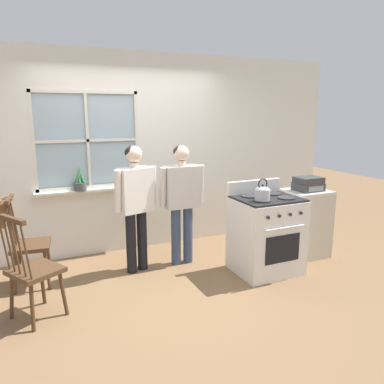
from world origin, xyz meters
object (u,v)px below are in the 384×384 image
handbag (2,213)px  side_counter (305,223)px  kettle (262,193)px  potted_plant (80,183)px  person_elderly_left (135,198)px  chair_near_wall (33,271)px  stereo (308,184)px  person_teen_center (182,194)px  chair_by_window (29,245)px  stove (266,234)px

handbag → side_counter: (3.63, -0.56, -0.40)m
kettle → potted_plant: bearing=139.9°
person_elderly_left → chair_near_wall: bearing=-166.3°
handbag → stereo: 3.68m
person_teen_center → kettle: bearing=-50.0°
handbag → chair_near_wall: bearing=-72.2°
chair_by_window → stove: bearing=-99.1°
handbag → potted_plant: bearing=32.9°
chair_near_wall → person_teen_center: bearing=-99.6°
potted_plant → side_counter: 3.02m
chair_by_window → handbag: size_ratio=3.34×
chair_by_window → stereo: stereo is taller
person_elderly_left → side_counter: size_ratio=1.70×
person_teen_center → potted_plant: 1.34m
potted_plant → stereo: potted_plant is taller
stereo → side_counter: bearing=90.0°
chair_by_window → kettle: size_ratio=4.15×
potted_plant → handbag: 1.08m
chair_near_wall → stereo: (3.38, 0.21, 0.52)m
chair_by_window → potted_plant: potted_plant is taller
chair_near_wall → handbag: same height
chair_near_wall → potted_plant: (0.64, 1.37, 0.55)m
handbag → stereo: size_ratio=0.90×
chair_near_wall → handbag: 0.92m
stereo → handbag: bearing=170.9°
potted_plant → stereo: 2.97m
stove → side_counter: (0.79, 0.23, -0.02)m
chair_near_wall → stereo: size_ratio=3.02×
stereo → person_teen_center: bearing=164.7°
side_counter → stereo: bearing=-90.0°
person_teen_center → stove: 1.14m
chair_near_wall → side_counter: (3.38, 0.23, -0.02)m
stove → handbag: 2.98m
potted_plant → side_counter: bearing=-22.7°
stove → potted_plant: potted_plant is taller
chair_by_window → stove: 2.72m
person_teen_center → handbag: (-2.02, 0.14, -0.06)m
chair_by_window → stereo: 3.49m
chair_near_wall → side_counter: bearing=-115.9°
kettle → stove: bearing=38.2°
chair_near_wall → stove: stove is taller
stereo → potted_plant: bearing=157.0°
person_elderly_left → handbag: bearing=159.0°
person_elderly_left → side_counter: bearing=-26.6°
handbag → stereo: bearing=-9.1°
potted_plant → side_counter: size_ratio=0.36×
chair_by_window → handbag: 0.45m
person_elderly_left → kettle: 1.48m
handbag → side_counter: size_ratio=0.34×
potted_plant → handbag: (-0.90, -0.58, -0.16)m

